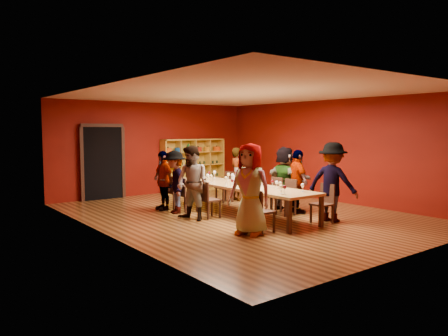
{
  "coord_description": "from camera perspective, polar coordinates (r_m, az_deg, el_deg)",
  "views": [
    {
      "loc": [
        -6.84,
        -8.34,
        2.11
      ],
      "look_at": [
        -0.2,
        0.42,
        1.15
      ],
      "focal_mm": 35.0,
      "sensor_mm": 36.0,
      "label": 1
    }
  ],
  "objects": [
    {
      "name": "wine_glass_11",
      "position": [
        9.86,
        7.36,
        -2.1
      ],
      "size": [
        0.08,
        0.08,
        0.21
      ],
      "color": "white",
      "rests_on": "tasting_table"
    },
    {
      "name": "chair_person_right_1",
      "position": [
        10.97,
        8.34,
        -3.52
      ],
      "size": [
        0.42,
        0.42,
        0.89
      ],
      "color": "black",
      "rests_on": "ground"
    },
    {
      "name": "wine_glass_7",
      "position": [
        12.18,
        -4.42,
        -0.78
      ],
      "size": [
        0.08,
        0.08,
        0.19
      ],
      "color": "white",
      "rests_on": "tasting_table"
    },
    {
      "name": "wine_glass_19",
      "position": [
        11.3,
        -1.71,
        -1.15
      ],
      "size": [
        0.08,
        0.08,
        0.21
      ],
      "color": "white",
      "rests_on": "tasting_table"
    },
    {
      "name": "wine_glass_2",
      "position": [
        11.69,
        1.12,
        -0.98
      ],
      "size": [
        0.08,
        0.08,
        0.2
      ],
      "color": "white",
      "rests_on": "tasting_table"
    },
    {
      "name": "wine_glass_16",
      "position": [
        12.0,
        -4.23,
        -0.9
      ],
      "size": [
        0.07,
        0.07,
        0.18
      ],
      "color": "white",
      "rests_on": "tasting_table"
    },
    {
      "name": "chair_person_left_0",
      "position": [
        9.03,
        4.67,
        -5.33
      ],
      "size": [
        0.42,
        0.42,
        0.89
      ],
      "color": "black",
      "rests_on": "ground"
    },
    {
      "name": "wine_glass_4",
      "position": [
        9.92,
        4.45,
        -2.16
      ],
      "size": [
        0.07,
        0.07,
        0.18
      ],
      "color": "white",
      "rests_on": "tasting_table"
    },
    {
      "name": "wine_glass_9",
      "position": [
        9.83,
        10.29,
        -2.28
      ],
      "size": [
        0.07,
        0.07,
        0.18
      ],
      "color": "white",
      "rests_on": "tasting_table"
    },
    {
      "name": "wine_glass_22",
      "position": [
        9.76,
        10.23,
        -2.27
      ],
      "size": [
        0.08,
        0.08,
        0.2
      ],
      "color": "white",
      "rests_on": "tasting_table"
    },
    {
      "name": "wine_glass_21",
      "position": [
        10.52,
        3.47,
        -1.61
      ],
      "size": [
        0.08,
        0.08,
        0.21
      ],
      "color": "white",
      "rests_on": "tasting_table"
    },
    {
      "name": "chair_person_right_2",
      "position": [
        11.33,
        6.52,
        -3.24
      ],
      "size": [
        0.42,
        0.42,
        0.89
      ],
      "color": "black",
      "rests_on": "ground"
    },
    {
      "name": "person_left_0",
      "position": [
        8.79,
        3.4,
        -2.77
      ],
      "size": [
        0.8,
        1.02,
        1.85
      ],
      "primitive_type": "imported",
      "rotation": [
        0.0,
        0.0,
        -1.18
      ],
      "color": "#141A37",
      "rests_on": "ground"
    },
    {
      "name": "chair_person_right_0",
      "position": [
        10.21,
        12.96,
        -4.24
      ],
      "size": [
        0.42,
        0.42,
        0.89
      ],
      "color": "black",
      "rests_on": "ground"
    },
    {
      "name": "person_right_1",
      "position": [
        11.17,
        9.58,
        -1.77
      ],
      "size": [
        0.73,
        1.04,
        1.62
      ],
      "primitive_type": "imported",
      "rotation": [
        0.0,
        0.0,
        1.22
      ],
      "color": "#141937",
      "rests_on": "ground"
    },
    {
      "name": "person_right_4",
      "position": [
        13.05,
        1.75,
        -0.8
      ],
      "size": [
        0.51,
        0.64,
        1.59
      ],
      "primitive_type": "imported",
      "rotation": [
        0.0,
        0.0,
        1.41
      ],
      "color": "#5473AD",
      "rests_on": "ground"
    },
    {
      "name": "wine_glass_15",
      "position": [
        9.35,
        7.92,
        -2.54
      ],
      "size": [
        0.08,
        0.08,
        0.2
      ],
      "color": "white",
      "rests_on": "tasting_table"
    },
    {
      "name": "wine_glass_20",
      "position": [
        11.79,
        -2.67,
        -0.94
      ],
      "size": [
        0.08,
        0.08,
        0.2
      ],
      "color": "white",
      "rests_on": "tasting_table"
    },
    {
      "name": "wine_glass_3",
      "position": [
        9.37,
        7.51,
        -2.5
      ],
      "size": [
        0.08,
        0.08,
        0.2
      ],
      "color": "white",
      "rests_on": "tasting_table"
    },
    {
      "name": "wine_glass_1",
      "position": [
        12.48,
        -1.98,
        -0.66
      ],
      "size": [
        0.07,
        0.07,
        0.18
      ],
      "color": "white",
      "rests_on": "tasting_table"
    },
    {
      "name": "wine_glass_17",
      "position": [
        10.53,
        1.08,
        -1.71
      ],
      "size": [
        0.07,
        0.07,
        0.18
      ],
      "color": "white",
      "rests_on": "tasting_table"
    },
    {
      "name": "chair_person_left_2",
      "position": [
        10.48,
        -2.19,
        -3.88
      ],
      "size": [
        0.42,
        0.42,
        0.89
      ],
      "color": "black",
      "rests_on": "ground"
    },
    {
      "name": "wine_glass_6",
      "position": [
        11.52,
        -2.14,
        -1.04
      ],
      "size": [
        0.08,
        0.08,
        0.21
      ],
      "color": "white",
      "rests_on": "tasting_table"
    },
    {
      "name": "person_left_4",
      "position": [
        11.61,
        -7.96,
        -1.62
      ],
      "size": [
        0.45,
        0.93,
        1.57
      ],
      "primitive_type": "imported",
      "rotation": [
        0.0,
        0.0,
        -1.6
      ],
      "color": "#131936",
      "rests_on": "ground"
    },
    {
      "name": "person_right_0",
      "position": [
        10.36,
        13.98,
        -1.78
      ],
      "size": [
        0.81,
        1.27,
        1.83
      ],
      "primitive_type": "imported",
      "rotation": [
        0.0,
        0.0,
        1.87
      ],
      "color": "#161D3C",
      "rests_on": "ground"
    },
    {
      "name": "wine_glass_14",
      "position": [
        10.42,
        6.33,
        -1.79
      ],
      "size": [
        0.07,
        0.07,
        0.19
      ],
      "color": "white",
      "rests_on": "tasting_table"
    },
    {
      "name": "wine_glass_10",
      "position": [
        10.75,
        0.26,
        -1.43
      ],
      "size": [
        0.09,
        0.09,
        0.22
      ],
      "color": "white",
      "rests_on": "tasting_table"
    },
    {
      "name": "wine_bottle",
      "position": [
        12.46,
        -2.75,
        -0.77
      ],
      "size": [
        0.08,
        0.08,
        0.29
      ],
      "color": "#153A1A",
      "rests_on": "tasting_table"
    },
    {
      "name": "shelving_unit",
      "position": [
        15.15,
        -4.11,
        0.71
      ],
      "size": [
        2.4,
        0.4,
        1.8
      ],
      "color": "gold",
      "rests_on": "ground"
    },
    {
      "name": "carafe_b",
      "position": [
        10.65,
        4.91,
        -1.66
      ],
      "size": [
        0.13,
        0.13,
        0.29
      ],
      "color": "white",
      "rests_on": "tasting_table"
    },
    {
      "name": "wine_glass_0",
      "position": [
        11.0,
        3.73,
        -1.37
      ],
      "size": [
        0.08,
        0.08,
        0.2
      ],
      "color": "white",
      "rests_on": "tasting_table"
    },
    {
      "name": "carafe_a",
      "position": [
        10.93,
        1.21,
        -1.56
      ],
      "size": [
        0.11,
        0.11,
        0.25
      ],
      "color": "white",
      "rests_on": "tasting_table"
    },
    {
      "name": "wine_glass_8",
      "position": [
        11.8,
        0.59,
        -0.91
      ],
      "size": [
        0.08,
        0.08,
        0.2
      ],
      "color": "white",
      "rests_on": "tasting_table"
    },
    {
      "name": "room_shell",
      "position": [
        10.81,
        2.18,
        1.75
      ],
      "size": [
        7.1,
        9.1,
        3.04
      ],
      "color": "#512F15",
      "rests_on": "ground"
    },
    {
      "name": "person_right_2",
      "position": [
        11.55,
        7.95,
        -1.36
      ],
      "size": [
        0.59,
        1.59,
        1.68
      ],
      "primitive_type": "imported",
      "rotation": [
        0.0,
        0.0,
        1.48
      ],
      "color": "#C58492",
      "rests_on": "ground"
    },
    {
      "name": "chair_person_left_3",
      "position": [
        11.3,
        -5.1,
        -3.24
      ],
      "size": [
        0.42,
        0.42,
        0.89
      ],
      "color": "black",
      "rests_on": "ground"
    },
    {
      "name": "chair_person_right_4",
      "position": [
        12.83,
        0.34,
        -2.24
      ],
      "size": [
        0.42,
        0.42,
        0.89
      ],
      "color": "black",
      "rests_on": "ground"
    },
    {
      "name": "wine_glass_13",
      "position": [
        11.14,
        1.88,
        -1.33
      ],
      "size": [
        0.07,
        0.07,
        0.19
      ],
      "color": "white",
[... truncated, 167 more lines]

